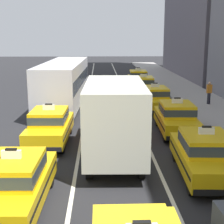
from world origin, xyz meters
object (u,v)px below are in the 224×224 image
at_px(taxi_right_third, 176,117).
at_px(taxi_left_second, 14,182).
at_px(bus_left_fourth, 64,82).
at_px(taxi_right_fifth, 143,86).
at_px(taxi_center_third, 110,103).
at_px(taxi_right_sixth, 138,78).
at_px(taxi_left_third, 50,125).
at_px(pedestrian_mid_block, 209,93).
at_px(sedan_left_fifth, 72,79).
at_px(taxi_right_second, 204,154).
at_px(taxi_right_fourth, 154,98).
at_px(box_truck_center_second, 114,116).

bearing_deg(taxi_right_third, taxi_left_second, -130.08).
relative_size(bus_left_fourth, taxi_right_fifth, 2.43).
relative_size(taxi_center_third, taxi_right_third, 0.99).
height_order(taxi_left_second, taxi_center_third, same).
relative_size(taxi_right_fifth, taxi_right_sixth, 1.01).
xyz_separation_m(taxi_left_third, pedestrian_mid_block, (10.37, 8.32, 0.10)).
bearing_deg(taxi_right_sixth, taxi_right_fifth, -91.49).
bearing_deg(taxi_center_third, sedan_left_fifth, 105.36).
height_order(sedan_left_fifth, taxi_right_fifth, taxi_right_fifth).
height_order(taxi_right_second, pedestrian_mid_block, taxi_right_second).
bearing_deg(taxi_right_fourth, taxi_right_third, -87.23).
relative_size(taxi_center_third, taxi_right_fifth, 0.99).
bearing_deg(box_truck_center_second, taxi_right_fourth, 70.34).
bearing_deg(pedestrian_mid_block, taxi_right_fourth, -160.73).
height_order(box_truck_center_second, taxi_right_fifth, box_truck_center_second).
distance_m(bus_left_fourth, box_truck_center_second, 10.96).
distance_m(taxi_right_second, pedestrian_mid_block, 13.23).
bearing_deg(taxi_right_fifth, taxi_center_third, -112.94).
bearing_deg(taxi_right_sixth, taxi_left_third, -109.43).
distance_m(taxi_center_third, taxi_right_sixth, 12.65).
distance_m(bus_left_fourth, taxi_right_fourth, 6.57).
bearing_deg(taxi_right_third, taxi_left_third, -168.18).
distance_m(taxi_left_second, taxi_right_fourth, 14.69).
xyz_separation_m(bus_left_fourth, taxi_right_fourth, (6.26, -1.75, -0.94)).
bearing_deg(sedan_left_fifth, taxi_right_fifth, -39.32).
xyz_separation_m(taxi_left_third, taxi_right_fourth, (6.14, 6.84, 0.00)).
xyz_separation_m(taxi_right_fifth, pedestrian_mid_block, (4.27, -4.23, 0.10)).
distance_m(taxi_left_second, taxi_right_third, 10.17).
distance_m(taxi_left_second, sedan_left_fifth, 24.27).
distance_m(box_truck_center_second, taxi_right_sixth, 19.86).
bearing_deg(pedestrian_mid_block, taxi_center_third, -158.26).
height_order(taxi_left_second, pedestrian_mid_block, taxi_left_second).
xyz_separation_m(taxi_left_third, taxi_right_fifth, (6.10, 12.55, 0.00)).
bearing_deg(bus_left_fourth, taxi_right_sixth, 55.02).
distance_m(bus_left_fourth, taxi_right_third, 9.80).
bearing_deg(box_truck_center_second, bus_left_fourth, 106.61).
relative_size(bus_left_fourth, taxi_right_third, 2.44).
height_order(sedan_left_fifth, taxi_right_third, taxi_right_third).
bearing_deg(taxi_right_fifth, taxi_right_sixth, 88.51).
bearing_deg(taxi_left_third, taxi_right_sixth, 70.57).
height_order(box_truck_center_second, taxi_right_sixth, box_truck_center_second).
bearing_deg(pedestrian_mid_block, taxi_right_fifth, 135.26).
distance_m(taxi_right_second, taxi_right_sixth, 21.90).
xyz_separation_m(taxi_left_second, pedestrian_mid_block, (10.51, 14.76, 0.10)).
distance_m(taxi_left_third, sedan_left_fifth, 17.83).
bearing_deg(taxi_right_fourth, taxi_right_second, -89.73).
relative_size(box_truck_center_second, pedestrian_mid_block, 4.27).
bearing_deg(taxi_center_third, taxi_right_sixth, 75.55).
bearing_deg(taxi_right_sixth, taxi_left_second, -104.81).
relative_size(sedan_left_fifth, pedestrian_mid_block, 2.63).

